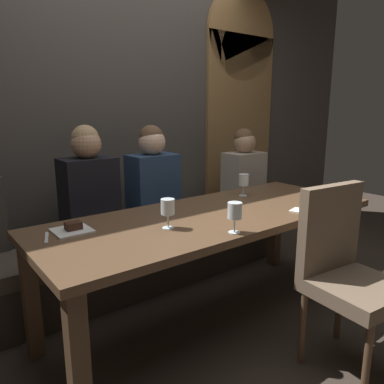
{
  "coord_description": "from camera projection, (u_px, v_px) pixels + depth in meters",
  "views": [
    {
      "loc": [
        -1.47,
        -1.68,
        1.38
      ],
      "look_at": [
        -0.01,
        0.2,
        0.84
      ],
      "focal_mm": 34.8,
      "sensor_mm": 36.0,
      "label": 1
    }
  ],
  "objects": [
    {
      "name": "ground",
      "position": [
        212.0,
        320.0,
        2.48
      ],
      "size": [
        9.0,
        9.0,
        0.0
      ],
      "primitive_type": "plane",
      "color": "#382D26"
    },
    {
      "name": "back_wall_tiled",
      "position": [
        118.0,
        93.0,
        3.09
      ],
      "size": [
        6.0,
        0.12,
        3.0
      ],
      "primitive_type": "cube",
      "color": "#423D38",
      "rests_on": "ground"
    },
    {
      "name": "arched_door",
      "position": [
        240.0,
        109.0,
        3.87
      ],
      "size": [
        0.9,
        0.05,
        2.55
      ],
      "color": "olive",
      "rests_on": "ground"
    },
    {
      "name": "dining_table",
      "position": [
        213.0,
        226.0,
        2.34
      ],
      "size": [
        2.2,
        0.84,
        0.74
      ],
      "color": "#493422",
      "rests_on": "ground"
    },
    {
      "name": "banquette_bench",
      "position": [
        155.0,
        255.0,
        2.97
      ],
      "size": [
        2.5,
        0.44,
        0.45
      ],
      "color": "#312A23",
      "rests_on": "ground"
    },
    {
      "name": "chair_near_side",
      "position": [
        344.0,
        266.0,
        1.98
      ],
      "size": [
        0.48,
        0.48,
        0.98
      ],
      "color": "brown",
      "rests_on": "ground"
    },
    {
      "name": "diner_redhead",
      "position": [
        89.0,
        189.0,
        2.54
      ],
      "size": [
        0.36,
        0.24,
        0.82
      ],
      "color": "black",
      "rests_on": "banquette_bench"
    },
    {
      "name": "diner_bearded",
      "position": [
        153.0,
        182.0,
        2.83
      ],
      "size": [
        0.36,
        0.24,
        0.81
      ],
      "color": "navy",
      "rests_on": "banquette_bench"
    },
    {
      "name": "diner_far_end",
      "position": [
        244.0,
        172.0,
        3.42
      ],
      "size": [
        0.36,
        0.24,
        0.75
      ],
      "color": "#9E9384",
      "rests_on": "banquette_bench"
    },
    {
      "name": "wine_glass_center_back",
      "position": [
        235.0,
        212.0,
        1.93
      ],
      "size": [
        0.08,
        0.08,
        0.16
      ],
      "color": "silver",
      "rests_on": "dining_table"
    },
    {
      "name": "wine_glass_far_left",
      "position": [
        168.0,
        208.0,
        2.0
      ],
      "size": [
        0.08,
        0.08,
        0.16
      ],
      "color": "silver",
      "rests_on": "dining_table"
    },
    {
      "name": "wine_glass_end_left",
      "position": [
        244.0,
        181.0,
        2.75
      ],
      "size": [
        0.08,
        0.08,
        0.16
      ],
      "color": "silver",
      "rests_on": "dining_table"
    },
    {
      "name": "dessert_plate",
      "position": [
        72.0,
        229.0,
        1.97
      ],
      "size": [
        0.19,
        0.19,
        0.05
      ],
      "color": "white",
      "rests_on": "dining_table"
    },
    {
      "name": "fork_on_table",
      "position": [
        47.0,
        238.0,
        1.87
      ],
      "size": [
        0.07,
        0.17,
        0.01
      ],
      "primitive_type": "cube",
      "rotation": [
        0.0,
        0.0,
        -0.32
      ],
      "color": "silver",
      "rests_on": "dining_table"
    },
    {
      "name": "folded_napkin",
      "position": [
        300.0,
        211.0,
        2.36
      ],
      "size": [
        0.13,
        0.13,
        0.01
      ],
      "primitive_type": "cube",
      "rotation": [
        0.0,
        0.0,
        0.27
      ],
      "color": "silver",
      "rests_on": "dining_table"
    }
  ]
}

